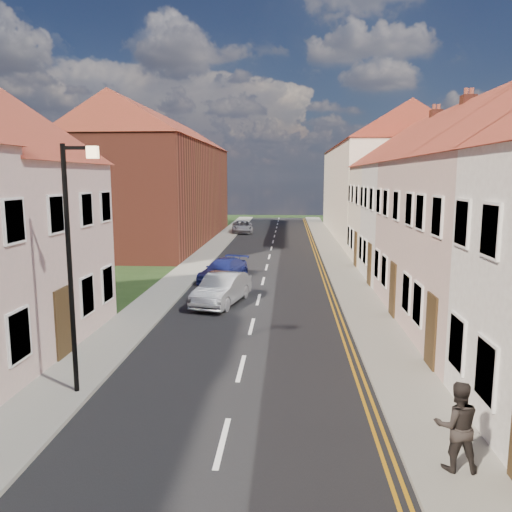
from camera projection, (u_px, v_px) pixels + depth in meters
road at (258, 300)px, 21.98m from camera, size 7.00×90.00×0.02m
pavement_left at (160, 297)px, 22.26m from camera, size 1.80×90.00×0.12m
pavement_right at (359, 300)px, 21.69m from camera, size 1.80×90.00×0.12m
cottage_r_pink at (493, 200)px, 19.59m from camera, size 8.30×6.00×9.00m
cottage_r_white_far at (449, 195)px, 24.91m from camera, size 8.30×5.20×9.00m
cottage_r_cream_far at (421, 192)px, 30.23m from camera, size 8.30×6.00×9.00m
block_right_far at (378, 178)px, 45.19m from camera, size 8.30×24.20×10.50m
block_left_far at (162, 178)px, 41.47m from camera, size 8.30×24.20×10.50m
lamppost at (73, 255)px, 11.82m from camera, size 0.88×0.15×6.00m
car_mid at (222, 289)px, 21.17m from camera, size 2.29×4.21×1.32m
car_far at (223, 270)px, 25.97m from camera, size 2.68×4.20×1.13m
car_distant at (242, 227)px, 48.36m from camera, size 2.37×4.42×1.18m
pedestrian_right at (457, 426)px, 8.94m from camera, size 0.82×0.65×1.66m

